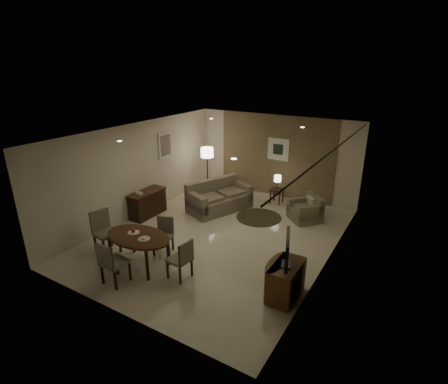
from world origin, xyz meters
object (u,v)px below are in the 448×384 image
Objects in this scene: tv_cabinet at (286,281)px; chair_left at (106,233)px; dining_table at (140,251)px; chair_right at (179,259)px; chair_far at (163,237)px; floor_lamp at (207,172)px; console_desk at (148,203)px; armchair at (305,208)px; chair_near at (115,262)px; sofa at (220,196)px; side_table at (277,196)px.

tv_cabinet is 0.88× the size of chair_left.
dining_table is 1.05m from chair_right.
chair_far is 0.53× the size of floor_lamp.
floor_lamp is at bearing 76.36° from console_desk.
dining_table is at bearing -75.64° from floor_lamp.
armchair is at bearing -4.50° from floor_lamp.
console_desk is at bearing -57.54° from chair_near.
floor_lamp reaches higher than armchair.
chair_right is 1.10× the size of armchair.
chair_left is (-1.07, 0.03, 0.14)m from dining_table.
chair_left is (-1.10, 0.76, 0.03)m from chair_near.
chair_right reaches higher than console_desk.
floor_lamp is (-1.03, 0.90, 0.37)m from sofa.
dining_table is 1.82× the size of chair_far.
console_desk is 2.31m from chair_far.
console_desk is at bearing -121.02° from chair_right.
tv_cabinet is at bearing -155.72° from chair_near.
chair_right is 1.85× the size of side_table.
console_desk is 1.18× the size of chair_left.
chair_left is at bearing 178.44° from dining_table.
chair_far is at bearing -104.14° from side_table.
chair_near is at bearing -101.31° from side_table.
console_desk is 1.40× the size of chair_far.
chair_left reaches higher than sofa.
chair_far is at bearing -91.37° from chair_near.
chair_far is 1.07× the size of armchair.
sofa is at bearing -41.19° from floor_lamp.
floor_lamp is at bearing 90.12° from chair_far.
sofa is 2.55m from armchair.
chair_near is 0.59× the size of floor_lamp.
chair_right is (2.75, -2.04, 0.07)m from console_desk.
sofa is at bearing 138.33° from tv_cabinet.
tv_cabinet is 4.41m from sofa.
side_table is at bearing 12.19° from floor_lamp.
side_table is (1.08, 4.28, -0.19)m from chair_far.
console_desk is at bearing -103.64° from floor_lamp.
floor_lamp reaches higher than chair_right.
dining_table is 0.74m from chair_near.
sofa is at bearing -122.58° from armchair.
dining_table is 3.26× the size of side_table.
chair_far reaches higher than side_table.
chair_near is 4.29m from sofa.
chair_left is 1.15× the size of chair_right.
tv_cabinet is 0.94× the size of chair_near.
console_desk is 1.33× the size of tv_cabinet.
sofa is at bearing -132.46° from side_table.
sofa is 1.42m from floor_lamp.
tv_cabinet is at bearing -41.56° from floor_lamp.
floor_lamp is at bearing 104.36° from dining_table.
floor_lamp is (-2.31, -0.50, 0.58)m from side_table.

